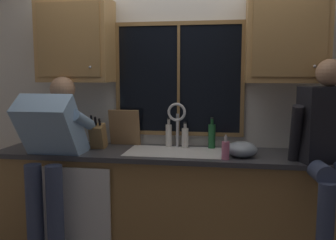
# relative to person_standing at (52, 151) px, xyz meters

# --- Properties ---
(back_wall) EXTENTS (5.37, 0.12, 2.55)m
(back_wall) POSITION_rel_person_standing_xyz_m (0.95, 0.67, 0.32)
(back_wall) COLOR silver
(back_wall) RESTS_ON floor
(window_glass) EXTENTS (1.10, 0.02, 0.95)m
(window_glass) POSITION_rel_person_standing_xyz_m (0.95, 0.60, 0.57)
(window_glass) COLOR black
(window_frame_top) EXTENTS (1.17, 0.02, 0.04)m
(window_frame_top) POSITION_rel_person_standing_xyz_m (0.95, 0.59, 1.06)
(window_frame_top) COLOR olive
(window_frame_bottom) EXTENTS (1.17, 0.02, 0.04)m
(window_frame_bottom) POSITION_rel_person_standing_xyz_m (0.95, 0.59, 0.08)
(window_frame_bottom) COLOR olive
(window_frame_left) EXTENTS (0.03, 0.02, 0.95)m
(window_frame_left) POSITION_rel_person_standing_xyz_m (0.38, 0.59, 0.57)
(window_frame_left) COLOR olive
(window_frame_right) EXTENTS (0.03, 0.02, 0.95)m
(window_frame_right) POSITION_rel_person_standing_xyz_m (1.51, 0.59, 0.57)
(window_frame_right) COLOR olive
(window_mullion_center) EXTENTS (0.02, 0.02, 0.95)m
(window_mullion_center) POSITION_rel_person_standing_xyz_m (0.95, 0.59, 0.57)
(window_mullion_center) COLOR olive
(lower_cabinet_run) EXTENTS (2.97, 0.58, 0.88)m
(lower_cabinet_run) POSITION_rel_person_standing_xyz_m (0.95, 0.32, -0.52)
(lower_cabinet_run) COLOR #A07744
(lower_cabinet_run) RESTS_ON floor
(countertop) EXTENTS (3.03, 0.62, 0.04)m
(countertop) POSITION_rel_person_standing_xyz_m (0.95, 0.30, -0.06)
(countertop) COLOR #38383D
(countertop) RESTS_ON lower_cabinet_run
(dishwasher_front) EXTENTS (0.60, 0.02, 0.74)m
(dishwasher_front) POSITION_rel_person_standing_xyz_m (0.18, 0.00, -0.50)
(dishwasher_front) COLOR white
(upper_cabinet_left) EXTENTS (0.64, 0.36, 0.72)m
(upper_cabinet_left) POSITION_rel_person_standing_xyz_m (0.05, 0.44, 0.90)
(upper_cabinet_left) COLOR #B2844C
(upper_cabinet_right) EXTENTS (0.64, 0.36, 0.72)m
(upper_cabinet_right) POSITION_rel_person_standing_xyz_m (1.84, 0.44, 0.90)
(upper_cabinet_right) COLOR #B2844C
(sink) EXTENTS (0.80, 0.46, 0.21)m
(sink) POSITION_rel_person_standing_xyz_m (0.95, 0.31, -0.14)
(sink) COLOR silver
(sink) RESTS_ON lower_cabinet_run
(faucet) EXTENTS (0.18, 0.09, 0.40)m
(faucet) POSITION_rel_person_standing_xyz_m (0.95, 0.49, 0.22)
(faucet) COLOR silver
(faucet) RESTS_ON countertop
(person_standing) EXTENTS (0.53, 0.69, 1.55)m
(person_standing) POSITION_rel_person_standing_xyz_m (0.00, 0.00, 0.00)
(person_standing) COLOR #384260
(person_standing) RESTS_ON floor
(person_sitting_on_counter) EXTENTS (0.54, 0.66, 1.26)m
(person_sitting_on_counter) POSITION_rel_person_standing_xyz_m (2.11, 0.04, 0.15)
(person_sitting_on_counter) COLOR #384260
(person_sitting_on_counter) RESTS_ON countertop
(knife_block) EXTENTS (0.12, 0.18, 0.32)m
(knife_block) POSITION_rel_person_standing_xyz_m (0.27, 0.34, 0.07)
(knife_block) COLOR olive
(knife_block) RESTS_ON countertop
(cutting_board) EXTENTS (0.28, 0.09, 0.33)m
(cutting_board) POSITION_rel_person_standing_xyz_m (0.46, 0.52, 0.13)
(cutting_board) COLOR #997047
(cutting_board) RESTS_ON countertop
(mixing_bowl) EXTENTS (0.25, 0.25, 0.12)m
(mixing_bowl) POSITION_rel_person_standing_xyz_m (1.50, 0.22, 0.02)
(mixing_bowl) COLOR #8C99A8
(mixing_bowl) RESTS_ON countertop
(soap_dispenser) EXTENTS (0.06, 0.07, 0.19)m
(soap_dispenser) POSITION_rel_person_standing_xyz_m (1.38, 0.09, 0.04)
(soap_dispenser) COLOR pink
(soap_dispenser) RESTS_ON countertop
(bottle_green_glass) EXTENTS (0.06, 0.06, 0.28)m
(bottle_green_glass) POSITION_rel_person_standing_xyz_m (1.25, 0.51, 0.08)
(bottle_green_glass) COLOR #1E592D
(bottle_green_glass) RESTS_ON countertop
(bottle_tall_clear) EXTENTS (0.06, 0.06, 0.23)m
(bottle_tall_clear) POSITION_rel_person_standing_xyz_m (1.02, 0.49, 0.06)
(bottle_tall_clear) COLOR silver
(bottle_tall_clear) RESTS_ON countertop
(bottle_amber_small) EXTENTS (0.06, 0.06, 0.26)m
(bottle_amber_small) POSITION_rel_person_standing_xyz_m (0.87, 0.52, 0.07)
(bottle_amber_small) COLOR silver
(bottle_amber_small) RESTS_ON countertop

